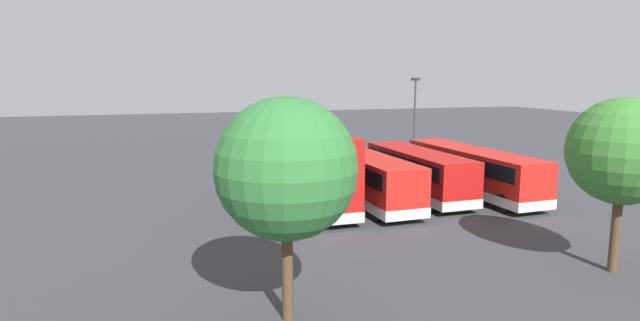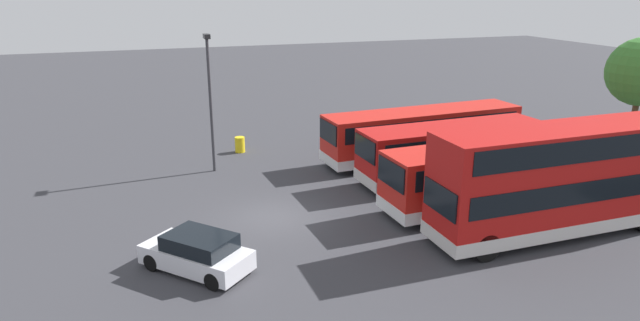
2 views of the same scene
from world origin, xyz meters
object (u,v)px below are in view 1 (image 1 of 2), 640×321
(bus_single_deck_third, at_px, (363,176))
(lamp_post_tall, at_px, (415,113))
(bus_single_deck_near_end, at_px, (472,170))
(waste_bin_yellow, at_px, (457,160))
(bus_single_deck_second, at_px, (418,172))
(bus_double_decker_fourth, at_px, (310,165))
(car_hatchback_silver, at_px, (284,157))

(bus_single_deck_third, relative_size, lamp_post_tall, 1.55)
(bus_single_deck_near_end, height_order, bus_single_deck_third, same)
(bus_single_deck_near_end, bearing_deg, bus_single_deck_third, -1.38)
(bus_single_deck_third, height_order, waste_bin_yellow, bus_single_deck_third)
(waste_bin_yellow, bearing_deg, bus_single_deck_second, 47.35)
(bus_single_deck_near_end, distance_m, bus_double_decker_fourth, 10.91)
(bus_double_decker_fourth, distance_m, waste_bin_yellow, 18.73)
(bus_single_deck_third, relative_size, car_hatchback_silver, 2.75)
(bus_single_deck_near_end, xyz_separation_m, car_hatchback_silver, (9.17, -14.27, -0.92))
(lamp_post_tall, relative_size, waste_bin_yellow, 7.83)
(waste_bin_yellow, bearing_deg, bus_double_decker_fourth, 31.47)
(car_hatchback_silver, bearing_deg, waste_bin_yellow, 162.52)
(lamp_post_tall, bearing_deg, waste_bin_yellow, 146.15)
(bus_single_deck_third, height_order, car_hatchback_silver, bus_single_deck_third)
(bus_single_deck_near_end, bearing_deg, bus_double_decker_fourth, -0.42)
(bus_double_decker_fourth, bearing_deg, bus_single_deck_near_end, 179.58)
(bus_single_deck_second, bearing_deg, car_hatchback_silver, -68.52)
(bus_single_deck_near_end, xyz_separation_m, bus_single_deck_third, (7.48, -0.18, -0.00))
(car_hatchback_silver, xyz_separation_m, lamp_post_tall, (-11.09, 2.39, 3.69))
(car_hatchback_silver, relative_size, waste_bin_yellow, 4.41)
(bus_single_deck_near_end, xyz_separation_m, bus_single_deck_second, (3.69, -0.36, -0.00))
(car_hatchback_silver, xyz_separation_m, waste_bin_yellow, (-14.18, 4.46, -0.22))
(bus_single_deck_second, height_order, bus_single_deck_third, same)
(bus_single_deck_second, xyz_separation_m, lamp_post_tall, (-5.61, -11.52, 2.77))
(lamp_post_tall, bearing_deg, bus_single_deck_second, 64.03)
(car_hatchback_silver, height_order, lamp_post_tall, lamp_post_tall)
(car_hatchback_silver, height_order, waste_bin_yellow, car_hatchback_silver)
(car_hatchback_silver, bearing_deg, bus_single_deck_third, 96.81)
(lamp_post_tall, bearing_deg, car_hatchback_silver, -12.17)
(bus_single_deck_near_end, xyz_separation_m, waste_bin_yellow, (-5.01, -9.81, -1.15))
(bus_single_deck_second, xyz_separation_m, car_hatchback_silver, (5.47, -13.91, -0.92))
(car_hatchback_silver, distance_m, waste_bin_yellow, 14.87)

